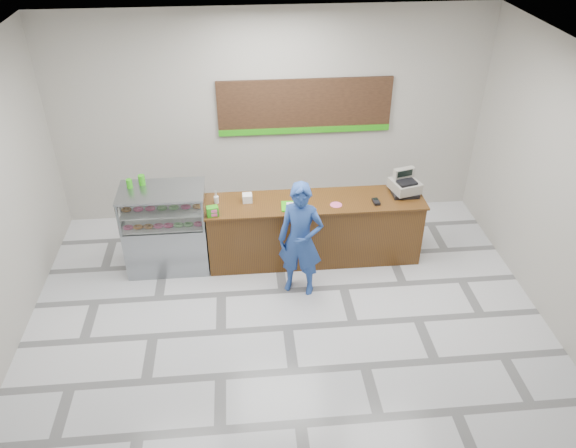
{
  "coord_description": "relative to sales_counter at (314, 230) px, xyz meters",
  "views": [
    {
      "loc": [
        -0.51,
        -5.5,
        5.3
      ],
      "look_at": [
        0.09,
        0.9,
        1.07
      ],
      "focal_mm": 35.0,
      "sensor_mm": 36.0,
      "label": 1
    }
  ],
  "objects": [
    {
      "name": "floor",
      "position": [
        -0.55,
        -1.55,
        -0.52
      ],
      "size": [
        7.0,
        7.0,
        0.0
      ],
      "primitive_type": "plane",
      "color": "silver",
      "rests_on": "ground"
    },
    {
      "name": "back_wall",
      "position": [
        -0.55,
        1.45,
        1.23
      ],
      "size": [
        7.0,
        0.0,
        7.0
      ],
      "primitive_type": "plane",
      "rotation": [
        1.57,
        0.0,
        0.0
      ],
      "color": "#B2ADA3",
      "rests_on": "floor"
    },
    {
      "name": "ceiling",
      "position": [
        -0.55,
        -1.55,
        2.98
      ],
      "size": [
        7.0,
        7.0,
        0.0
      ],
      "primitive_type": "plane",
      "rotation": [
        3.14,
        0.0,
        0.0
      ],
      "color": "silver",
      "rests_on": "back_wall"
    },
    {
      "name": "sales_counter",
      "position": [
        0.0,
        0.0,
        0.0
      ],
      "size": [
        3.26,
        0.76,
        1.03
      ],
      "color": "#553110",
      "rests_on": "floor"
    },
    {
      "name": "display_case",
      "position": [
        -2.22,
        -0.0,
        0.16
      ],
      "size": [
        1.22,
        0.72,
        1.33
      ],
      "color": "gray",
      "rests_on": "floor"
    },
    {
      "name": "menu_board",
      "position": [
        -0.0,
        1.41,
        1.42
      ],
      "size": [
        2.8,
        0.06,
        0.9
      ],
      "color": "black",
      "rests_on": "back_wall"
    },
    {
      "name": "cash_register",
      "position": [
        1.36,
        0.1,
        0.65
      ],
      "size": [
        0.47,
        0.49,
        0.36
      ],
      "rotation": [
        0.0,
        0.0,
        0.26
      ],
      "color": "black",
      "rests_on": "sales_counter"
    },
    {
      "name": "card_terminal",
      "position": [
        0.88,
        -0.14,
        0.53
      ],
      "size": [
        0.1,
        0.18,
        0.04
      ],
      "primitive_type": "cube",
      "rotation": [
        0.0,
        0.0,
        0.07
      ],
      "color": "black",
      "rests_on": "sales_counter"
    },
    {
      "name": "serving_tray",
      "position": [
        -0.32,
        -0.14,
        0.52
      ],
      "size": [
        0.4,
        0.3,
        0.02
      ],
      "rotation": [
        0.0,
        0.0,
        -0.06
      ],
      "color": "#32D511",
      "rests_on": "sales_counter"
    },
    {
      "name": "napkin_box",
      "position": [
        -1.0,
        0.07,
        0.57
      ],
      "size": [
        0.14,
        0.14,
        0.12
      ],
      "primitive_type": "cube",
      "rotation": [
        0.0,
        0.0,
        0.04
      ],
      "color": "white",
      "rests_on": "sales_counter"
    },
    {
      "name": "straw_cup",
      "position": [
        -1.45,
        0.08,
        0.57
      ],
      "size": [
        0.07,
        0.07,
        0.11
      ],
      "primitive_type": "cylinder",
      "color": "silver",
      "rests_on": "sales_counter"
    },
    {
      "name": "promo_box",
      "position": [
        -1.5,
        -0.27,
        0.59
      ],
      "size": [
        0.18,
        0.14,
        0.14
      ],
      "primitive_type": "cube",
      "rotation": [
        0.0,
        0.0,
        0.19
      ],
      "color": "#2BA514",
      "rests_on": "sales_counter"
    },
    {
      "name": "donut_decal",
      "position": [
        0.29,
        -0.15,
        0.52
      ],
      "size": [
        0.17,
        0.17,
        0.0
      ],
      "primitive_type": "cylinder",
      "color": "#F75A97",
      "rests_on": "sales_counter"
    },
    {
      "name": "green_cup_left",
      "position": [
        -2.66,
        0.11,
        0.88
      ],
      "size": [
        0.08,
        0.08,
        0.13
      ],
      "primitive_type": "cylinder",
      "color": "#2BA514",
      "rests_on": "display_case"
    },
    {
      "name": "green_cup_right",
      "position": [
        -2.5,
        0.19,
        0.89
      ],
      "size": [
        0.1,
        0.1,
        0.15
      ],
      "primitive_type": "cylinder",
      "color": "#2BA514",
      "rests_on": "display_case"
    },
    {
      "name": "customer",
      "position": [
        -0.3,
        -0.75,
        0.35
      ],
      "size": [
        0.73,
        0.6,
        1.73
      ],
      "primitive_type": "imported",
      "rotation": [
        0.0,
        0.0,
        -0.34
      ],
      "color": "#264797",
      "rests_on": "floor"
    }
  ]
}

